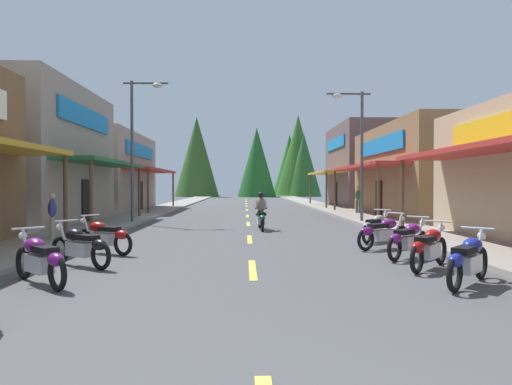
# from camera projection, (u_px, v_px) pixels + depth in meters

# --- Properties ---
(ground) EXTENTS (10.21, 88.04, 0.10)m
(ground) POSITION_uv_depth(u_px,v_px,m) (247.00, 214.00, 30.20)
(ground) COLOR #4C4C4F
(sidewalk_left) EXTENTS (2.58, 88.04, 0.12)m
(sidewalk_left) POSITION_uv_depth(u_px,v_px,m) (150.00, 212.00, 30.04)
(sidewalk_left) COLOR gray
(sidewalk_left) RESTS_ON ground
(sidewalk_right) EXTENTS (2.58, 88.04, 0.12)m
(sidewalk_right) POSITION_uv_depth(u_px,v_px,m) (343.00, 212.00, 30.36)
(sidewalk_right) COLOR gray
(sidewalk_right) RESTS_ON ground
(centerline_dashes) EXTENTS (0.16, 60.98, 0.01)m
(centerline_dashes) POSITION_uv_depth(u_px,v_px,m) (247.00, 210.00, 33.32)
(centerline_dashes) COLOR #E0C64C
(centerline_dashes) RESTS_ON ground
(storefront_left_middle) EXTENTS (9.34, 9.39, 6.44)m
(storefront_left_middle) POSITION_uv_depth(u_px,v_px,m) (5.00, 156.00, 21.49)
(storefront_left_middle) COLOR gray
(storefront_left_middle) RESTS_ON ground
(storefront_left_far) EXTENTS (9.12, 11.44, 5.51)m
(storefront_left_far) POSITION_uv_depth(u_px,v_px,m) (89.00, 172.00, 32.80)
(storefront_left_far) COLOR gray
(storefront_left_far) RESTS_ON ground
(storefront_right_middle) EXTENTS (10.77, 11.96, 5.28)m
(storefront_right_middle) POSITION_uv_depth(u_px,v_px,m) (455.00, 171.00, 26.72)
(storefront_right_middle) COLOR olive
(storefront_right_middle) RESTS_ON ground
(storefront_right_far) EXTENTS (9.18, 10.03, 6.93)m
(storefront_right_far) POSITION_uv_depth(u_px,v_px,m) (378.00, 166.00, 39.38)
(storefront_right_far) COLOR brown
(storefront_right_far) RESTS_ON ground
(streetlamp_left) EXTENTS (2.12, 0.30, 6.77)m
(streetlamp_left) POSITION_uv_depth(u_px,v_px,m) (138.00, 132.00, 21.69)
(streetlamp_left) COLOR #474C51
(streetlamp_left) RESTS_ON ground
(streetlamp_right) EXTENTS (2.12, 0.30, 6.35)m
(streetlamp_right) POSITION_uv_depth(u_px,v_px,m) (355.00, 138.00, 22.11)
(streetlamp_right) COLOR #474C51
(streetlamp_right) RESTS_ON ground
(motorcycle_parked_right_0) EXTENTS (1.54, 1.63, 1.04)m
(motorcycle_parked_right_0) POSITION_uv_depth(u_px,v_px,m) (468.00, 259.00, 8.36)
(motorcycle_parked_right_0) COLOR black
(motorcycle_parked_right_0) RESTS_ON ground
(motorcycle_parked_right_1) EXTENTS (1.48, 1.68, 1.04)m
(motorcycle_parked_right_1) POSITION_uv_depth(u_px,v_px,m) (429.00, 247.00, 10.02)
(motorcycle_parked_right_1) COLOR black
(motorcycle_parked_right_1) RESTS_ON ground
(motorcycle_parked_right_2) EXTENTS (1.60, 1.56, 1.04)m
(motorcycle_parked_right_2) POSITION_uv_depth(u_px,v_px,m) (408.00, 239.00, 11.50)
(motorcycle_parked_right_2) COLOR black
(motorcycle_parked_right_2) RESTS_ON ground
(motorcycle_parked_right_3) EXTENTS (1.87, 1.21, 1.04)m
(motorcycle_parked_right_3) POSITION_uv_depth(u_px,v_px,m) (383.00, 232.00, 13.19)
(motorcycle_parked_right_3) COLOR black
(motorcycle_parked_right_3) RESTS_ON ground
(motorcycle_parked_right_4) EXTENTS (1.42, 1.73, 1.04)m
(motorcycle_parked_right_4) POSITION_uv_depth(u_px,v_px,m) (376.00, 227.00, 14.90)
(motorcycle_parked_right_4) COLOR black
(motorcycle_parked_right_4) RESTS_ON ground
(motorcycle_parked_left_1) EXTENTS (1.60, 1.57, 1.04)m
(motorcycle_parked_left_1) POSITION_uv_depth(u_px,v_px,m) (40.00, 259.00, 8.40)
(motorcycle_parked_left_1) COLOR black
(motorcycle_parked_left_1) RESTS_ON ground
(motorcycle_parked_left_2) EXTENTS (1.79, 1.34, 1.04)m
(motorcycle_parked_left_2) POSITION_uv_depth(u_px,v_px,m) (80.00, 245.00, 10.30)
(motorcycle_parked_left_2) COLOR black
(motorcycle_parked_left_2) RESTS_ON ground
(motorcycle_parked_left_3) EXTENTS (1.87, 1.21, 1.04)m
(motorcycle_parked_left_3) POSITION_uv_depth(u_px,v_px,m) (104.00, 236.00, 12.25)
(motorcycle_parked_left_3) COLOR black
(motorcycle_parked_left_3) RESTS_ON ground
(rider_cruising_lead) EXTENTS (0.60, 2.14, 1.57)m
(rider_cruising_lead) POSITION_uv_depth(u_px,v_px,m) (261.00, 214.00, 18.76)
(rider_cruising_lead) COLOR black
(rider_cruising_lead) RESTS_ON ground
(pedestrian_by_shop) EXTENTS (0.53, 0.38, 1.79)m
(pedestrian_by_shop) POSITION_uv_depth(u_px,v_px,m) (358.00, 198.00, 28.42)
(pedestrian_by_shop) COLOR #3F593F
(pedestrian_by_shop) RESTS_ON ground
(pedestrian_browsing) EXTENTS (0.35, 0.55, 1.59)m
(pedestrian_browsing) POSITION_uv_depth(u_px,v_px,m) (52.00, 214.00, 14.98)
(pedestrian_browsing) COLOR #B2A599
(pedestrian_browsing) RESTS_ON ground
(treeline_backdrop) EXTENTS (23.75, 10.99, 13.41)m
(treeline_backdrop) POSITION_uv_depth(u_px,v_px,m) (265.00, 160.00, 74.16)
(treeline_backdrop) COLOR #205D23
(treeline_backdrop) RESTS_ON ground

